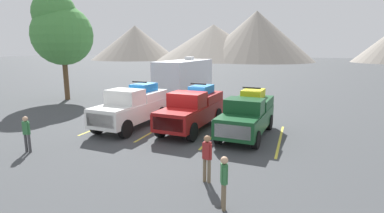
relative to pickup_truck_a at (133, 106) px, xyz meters
name	(u,v)px	position (x,y,z in m)	size (l,w,h in m)	color
ground_plane	(184,132)	(3.21, -0.09, -1.22)	(240.00, 240.00, 0.00)	#3F4244
pickup_truck_a	(133,106)	(0.00, 0.00, 0.00)	(2.41, 5.41, 2.59)	white
pickup_truck_b	(193,108)	(3.42, 0.73, -0.03)	(2.38, 5.69, 2.52)	maroon
pickup_truck_c	(247,114)	(6.52, 0.55, -0.10)	(2.39, 5.33, 2.46)	#144723
lot_stripe_a	(109,123)	(-1.81, 0.20, -1.22)	(0.12, 5.50, 0.01)	gold
lot_stripe_b	(159,128)	(1.54, 0.20, -1.22)	(0.12, 5.50, 0.01)	gold
lot_stripe_c	(215,134)	(4.89, 0.20, -1.22)	(0.12, 5.50, 0.01)	gold
lot_stripe_d	(280,140)	(8.24, 0.20, -1.22)	(0.12, 5.50, 0.01)	gold
camper_trailer_a	(184,77)	(-0.50, 9.71, 0.74)	(3.05, 8.36, 3.71)	silver
person_a	(207,156)	(6.16, -5.59, -0.26)	(0.36, 0.24, 1.68)	#726047
person_b	(224,179)	(7.13, -7.14, -0.30)	(0.26, 0.33, 1.60)	#726047
person_c	(26,132)	(-2.18, -5.34, -0.28)	(0.35, 0.24, 1.63)	#3F3F42
tree_a	(60,30)	(-10.32, 6.13, 4.76)	(5.07, 5.07, 9.09)	brown
mountain_ridge	(263,41)	(-2.25, 82.63, 5.03)	(127.93, 37.41, 15.30)	gray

